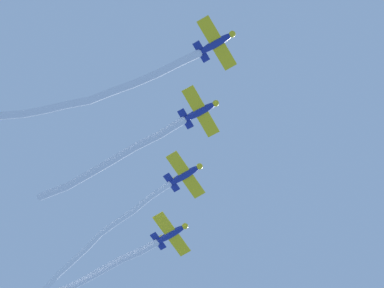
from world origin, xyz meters
name	(u,v)px	position (x,y,z in m)	size (l,w,h in m)	color
airplane_lead	(217,43)	(0.62, 2.01, 88.39)	(6.21, 5.12, 1.63)	navy
smoke_trail_lead	(90,94)	(-6.24, -12.16, 88.96)	(10.47, 25.94, 2.31)	white
airplane_left_wing	(200,111)	(-7.56, 0.66, 88.64)	(6.27, 5.06, 1.63)	navy
smoke_trail_left_wing	(111,161)	(-14.44, -9.63, 88.97)	(11.98, 17.78, 1.98)	white
airplane_right_wing	(185,175)	(-15.73, -0.70, 88.89)	(6.12, 5.19, 1.63)	navy
smoke_trail_right_wing	(96,242)	(-24.70, -11.14, 87.69)	(16.68, 17.03, 2.73)	white
airplane_slot	(171,234)	(-23.91, -2.05, 89.14)	(6.12, 5.19, 1.63)	navy
smoke_trail_slot	(89,277)	(-30.55, -12.27, 89.03)	(11.56, 17.57, 1.81)	white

